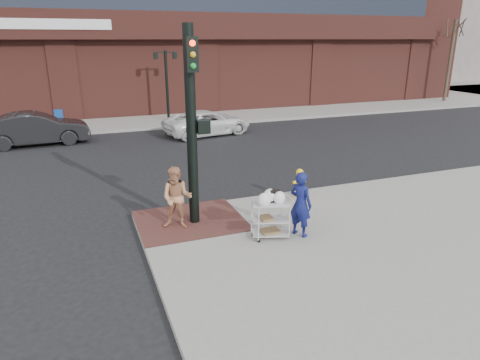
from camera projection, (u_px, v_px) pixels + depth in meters
name	position (u px, v px, depth m)	size (l,w,h in m)	color
ground	(222.00, 236.00, 10.93)	(220.00, 220.00, 0.00)	black
sidewalk_far	(238.00, 87.00, 43.52)	(65.00, 36.00, 0.15)	gray
brick_curb_ramp	(190.00, 220.00, 11.48)	(2.80, 2.40, 0.01)	#502925
filler_block	(420.00, 4.00, 55.35)	(14.00, 20.00, 18.00)	slate
bare_tree_a	(456.00, 18.00, 31.72)	(1.80, 1.80, 7.20)	#382B21
lamp_post	(167.00, 78.00, 24.98)	(1.32, 0.22, 4.00)	black
traffic_signal_pole	(192.00, 122.00, 10.57)	(0.61, 0.51, 5.00)	black
woman_blue	(301.00, 204.00, 10.40)	(0.60, 0.39, 1.64)	#111757
pedestrian_tan	(177.00, 198.00, 10.82)	(0.79, 0.62, 1.63)	tan
sedan_dark	(36.00, 129.00, 20.05)	(1.63, 4.69, 1.54)	black
minivan_white	(208.00, 123.00, 22.23)	(2.11, 4.58, 1.27)	white
utility_cart	(271.00, 216.00, 10.37)	(0.98, 0.74, 1.22)	#AFAFB5
fire_hydrant	(299.00, 182.00, 13.12)	(0.42, 0.29, 0.89)	yellow
newsbox_yellow	(8.00, 125.00, 21.73)	(0.40, 0.36, 0.95)	gold
newsbox_blue	(59.00, 119.00, 23.10)	(0.43, 0.39, 1.02)	navy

